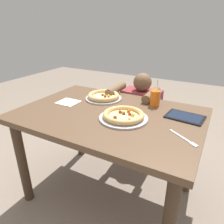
# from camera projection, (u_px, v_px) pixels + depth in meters

# --- Properties ---
(ground_plane) EXTENTS (8.00, 8.00, 0.00)m
(ground_plane) POSITION_uv_depth(u_px,v_px,m) (109.00, 193.00, 1.75)
(ground_plane) COLOR gray
(dining_table) EXTENTS (1.27, 0.88, 0.75)m
(dining_table) POSITION_uv_depth(u_px,v_px,m) (109.00, 126.00, 1.49)
(dining_table) COLOR brown
(dining_table) RESTS_ON ground
(pizza_near) EXTENTS (0.32, 0.32, 0.05)m
(pizza_near) POSITION_uv_depth(u_px,v_px,m) (123.00, 116.00, 1.35)
(pizza_near) COLOR #B7B7BC
(pizza_near) RESTS_ON dining_table
(pizza_far) EXTENTS (0.30, 0.30, 0.05)m
(pizza_far) POSITION_uv_depth(u_px,v_px,m) (104.00, 96.00, 1.70)
(pizza_far) COLOR #B7B7BC
(pizza_far) RESTS_ON dining_table
(drink_cup_colored) EXTENTS (0.07, 0.07, 0.21)m
(drink_cup_colored) POSITION_uv_depth(u_px,v_px,m) (155.00, 98.00, 1.55)
(drink_cup_colored) COLOR orange
(drink_cup_colored) RESTS_ON dining_table
(paper_napkin) EXTENTS (0.16, 0.14, 0.00)m
(paper_napkin) POSITION_uv_depth(u_px,v_px,m) (68.00, 102.00, 1.63)
(paper_napkin) COLOR white
(paper_napkin) RESTS_ON dining_table
(fork) EXTENTS (0.18, 0.13, 0.00)m
(fork) POSITION_uv_depth(u_px,v_px,m) (184.00, 138.00, 1.12)
(fork) COLOR silver
(fork) RESTS_ON dining_table
(tablet) EXTENTS (0.26, 0.19, 0.01)m
(tablet) POSITION_uv_depth(u_px,v_px,m) (185.00, 117.00, 1.37)
(tablet) COLOR black
(tablet) RESTS_ON dining_table
(diner_seated) EXTENTS (0.40, 0.52, 0.90)m
(diner_seated) POSITION_uv_depth(u_px,v_px,m) (140.00, 121.00, 2.10)
(diner_seated) COLOR #333847
(diner_seated) RESTS_ON ground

